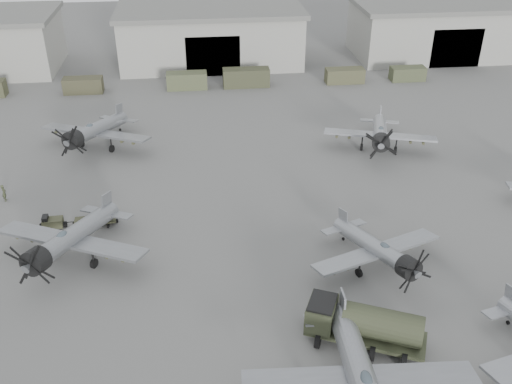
# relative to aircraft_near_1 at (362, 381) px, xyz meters

# --- Properties ---
(ground) EXTENTS (220.00, 220.00, 0.00)m
(ground) POSITION_rel_aircraft_near_1_xyz_m (-5.77, 6.84, -2.56)
(ground) COLOR #565654
(ground) RESTS_ON ground
(hangar_center) EXTENTS (29.00, 14.80, 8.70)m
(hangar_center) POSITION_rel_aircraft_near_1_xyz_m (-5.77, 68.81, 1.81)
(hangar_center) COLOR gray
(hangar_center) RESTS_ON ground
(hangar_right) EXTENTS (29.00, 14.80, 8.70)m
(hangar_right) POSITION_rel_aircraft_near_1_xyz_m (32.23, 68.81, 1.81)
(hangar_right) COLOR gray
(hangar_right) RESTS_ON ground
(support_truck_2) EXTENTS (5.42, 2.20, 2.16)m
(support_truck_2) POSITION_rel_aircraft_near_1_xyz_m (-24.35, 56.84, -1.48)
(support_truck_2) COLOR #3B3A26
(support_truck_2) RESTS_ON ground
(support_truck_3) EXTENTS (5.74, 2.20, 2.38)m
(support_truck_3) POSITION_rel_aircraft_near_1_xyz_m (-9.82, 56.84, -1.37)
(support_truck_3) COLOR #454B31
(support_truck_3) RESTS_ON ground
(support_truck_4) EXTENTS (6.67, 2.20, 2.63)m
(support_truck_4) POSITION_rel_aircraft_near_1_xyz_m (-1.30, 56.84, -1.24)
(support_truck_4) COLOR #373925
(support_truck_4) RESTS_ON ground
(support_truck_5) EXTENTS (5.62, 2.20, 2.11)m
(support_truck_5) POSITION_rel_aircraft_near_1_xyz_m (13.26, 56.84, -1.50)
(support_truck_5) COLOR #44442C
(support_truck_5) RESTS_ON ground
(support_truck_6) EXTENTS (5.09, 2.20, 2.00)m
(support_truck_6) POSITION_rel_aircraft_near_1_xyz_m (22.82, 56.84, -1.56)
(support_truck_6) COLOR #41462E
(support_truck_6) RESTS_ON ground
(aircraft_near_1) EXTENTS (14.07, 12.67, 5.62)m
(aircraft_near_1) POSITION_rel_aircraft_near_1_xyz_m (0.00, 0.00, 0.00)
(aircraft_near_1) COLOR gray
(aircraft_near_1) RESTS_ON ground
(aircraft_mid_1) EXTENTS (12.65, 11.48, 5.19)m
(aircraft_mid_1) POSITION_rel_aircraft_near_1_xyz_m (-19.45, 16.67, -0.20)
(aircraft_mid_1) COLOR gray
(aircraft_mid_1) RESTS_ON ground
(aircraft_mid_2) EXTENTS (11.16, 10.07, 4.50)m
(aircraft_mid_2) POSITION_rel_aircraft_near_1_xyz_m (5.04, 12.94, -0.51)
(aircraft_mid_2) COLOR gray
(aircraft_mid_2) RESTS_ON ground
(aircraft_far_0) EXTENTS (12.65, 11.47, 5.17)m
(aircraft_far_0) POSITION_rel_aircraft_near_1_xyz_m (-20.27, 37.89, -0.21)
(aircraft_far_0) COLOR gray
(aircraft_far_0) RESTS_ON ground
(aircraft_far_1) EXTENTS (12.48, 11.23, 4.99)m
(aircraft_far_1) POSITION_rel_aircraft_near_1_xyz_m (11.48, 33.87, -0.29)
(aircraft_far_1) COLOR #A1A4AA
(aircraft_far_1) RESTS_ON ground
(fuel_tanker) EXTENTS (8.37, 5.70, 3.09)m
(fuel_tanker) POSITION_rel_aircraft_near_1_xyz_m (1.75, 5.40, -0.79)
(fuel_tanker) COLOR #333824
(fuel_tanker) RESTS_ON ground
(tug_trailer) EXTENTS (6.45, 1.53, 1.29)m
(tug_trailer) POSITION_rel_aircraft_near_1_xyz_m (-20.63, 22.28, -2.07)
(tug_trailer) COLOR #3A3B27
(tug_trailer) RESTS_ON ground
(ground_crew) EXTENTS (0.53, 0.70, 1.73)m
(ground_crew) POSITION_rel_aircraft_near_1_xyz_m (-27.55, 27.56, -1.69)
(ground_crew) COLOR #3A402A
(ground_crew) RESTS_ON ground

